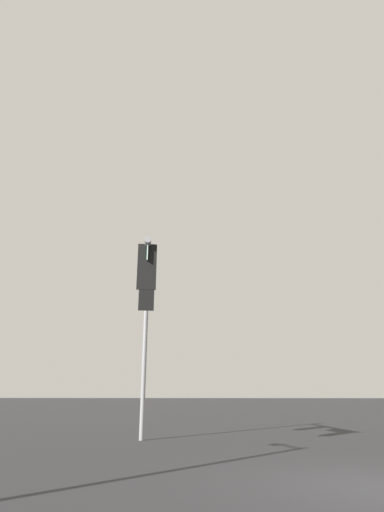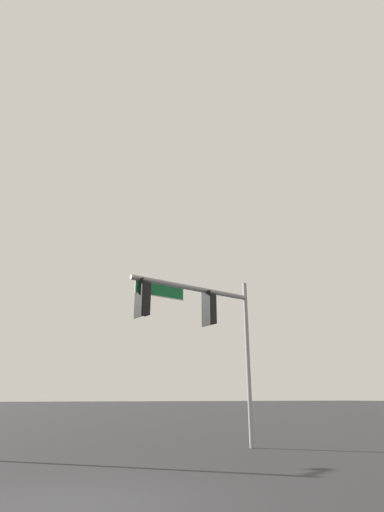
% 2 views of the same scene
% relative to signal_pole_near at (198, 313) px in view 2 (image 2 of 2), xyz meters
% --- Properties ---
extents(ground_plane, '(400.00, 400.00, 0.00)m').
position_rel_signal_pole_near_xyz_m(ground_plane, '(4.78, 5.29, -4.56)').
color(ground_plane, '#2D2D30').
extents(signal_pole_near, '(5.10, 1.28, 6.06)m').
position_rel_signal_pole_near_xyz_m(signal_pole_near, '(0.00, 0.00, 0.00)').
color(signal_pole_near, gray).
rests_on(signal_pole_near, ground_plane).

